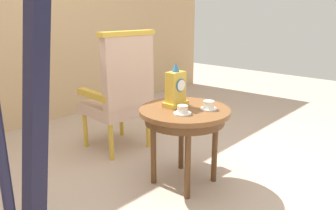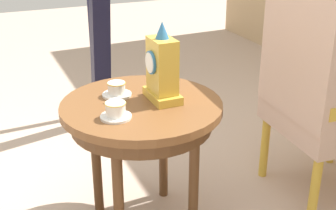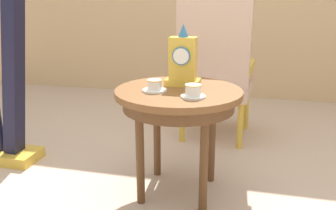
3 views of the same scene
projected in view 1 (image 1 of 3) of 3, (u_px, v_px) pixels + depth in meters
ground_plane at (182, 184)px, 2.59m from camera, size 10.00×10.00×0.00m
wall_back at (26, 2)px, 3.64m from camera, size 6.00×0.10×2.80m
side_table at (185, 118)px, 2.49m from camera, size 0.68×0.68×0.61m
teacup_left at (183, 110)px, 2.33m from camera, size 0.13×0.13×0.06m
teacup_right at (209, 105)px, 2.44m from camera, size 0.12×0.12×0.07m
mantel_clock at (176, 89)px, 2.49m from camera, size 0.19×0.11×0.34m
armchair at (121, 90)px, 3.08m from camera, size 0.58×0.57×1.14m
harp at (26, 129)px, 1.70m from camera, size 0.40×0.24×1.79m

